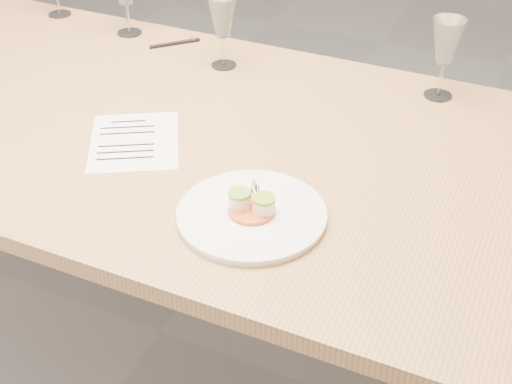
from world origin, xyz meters
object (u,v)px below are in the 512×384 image
at_px(wine_glass_3, 222,18).
at_px(ballpoint_pen, 175,43).
at_px(dining_table, 139,138).
at_px(dinner_plate, 252,214).
at_px(recipe_sheet, 134,141).
at_px(wine_glass_4, 446,43).

bearing_deg(wine_glass_3, ballpoint_pen, 161.27).
xyz_separation_m(dining_table, ballpoint_pen, (-0.12, 0.39, 0.07)).
bearing_deg(dinner_plate, ballpoint_pen, 130.01).
distance_m(recipe_sheet, ballpoint_pen, 0.53).
xyz_separation_m(ballpoint_pen, wine_glass_3, (0.19, -0.06, 0.13)).
xyz_separation_m(recipe_sheet, wine_glass_4, (0.58, 0.50, 0.14)).
bearing_deg(ballpoint_pen, recipe_sheet, -116.17).
distance_m(wine_glass_3, wine_glass_4, 0.57).
bearing_deg(dining_table, wine_glass_4, 31.74).
bearing_deg(wine_glass_4, ballpoint_pen, -179.66).
relative_size(recipe_sheet, wine_glass_3, 1.63).
distance_m(dinner_plate, recipe_sheet, 0.39).
relative_size(dining_table, dinner_plate, 8.22).
height_order(dining_table, recipe_sheet, recipe_sheet).
bearing_deg(recipe_sheet, dinner_plate, -52.14).
distance_m(dining_table, dinner_plate, 0.50).
xyz_separation_m(dining_table, wine_glass_4, (0.64, 0.40, 0.21)).
relative_size(dinner_plate, wine_glass_3, 1.51).
bearing_deg(wine_glass_4, dining_table, -148.26).
distance_m(dining_table, wine_glass_4, 0.78).
xyz_separation_m(dinner_plate, recipe_sheet, (-0.36, 0.15, -0.01)).
bearing_deg(ballpoint_pen, wine_glass_3, -64.71).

